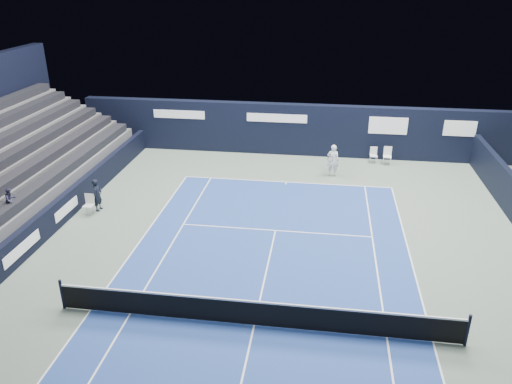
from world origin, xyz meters
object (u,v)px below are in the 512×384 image
tennis_player (333,160)px  line_judge_chair (89,203)px  folding_chair_back_b (387,154)px  tennis_net (254,312)px  folding_chair_back_a (374,152)px

tennis_player → line_judge_chair: bearing=-150.1°
folding_chair_back_b → line_judge_chair: size_ratio=1.08×
folding_chair_back_b → tennis_net: (-5.55, -15.46, -0.08)m
line_judge_chair → tennis_player: bearing=30.5°
line_judge_chair → tennis_net: 11.04m
folding_chair_back_a → tennis_net: tennis_net is taller
folding_chair_back_a → folding_chair_back_b: folding_chair_back_b is taller
folding_chair_back_b → line_judge_chair: 16.64m
tennis_player → folding_chair_back_a: bearing=46.1°
line_judge_chair → tennis_net: (8.67, -6.83, -0.04)m
folding_chair_back_a → tennis_player: tennis_player is taller
folding_chair_back_b → line_judge_chair: (-14.22, -8.63, -0.04)m
folding_chair_back_a → tennis_net: bearing=-111.2°
tennis_net → tennis_player: tennis_player is taller
folding_chair_back_a → folding_chair_back_b: bearing=-20.0°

